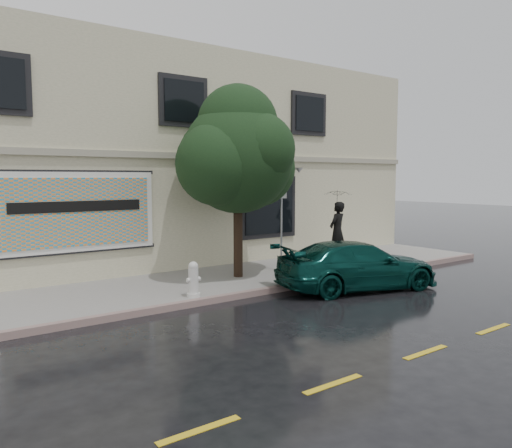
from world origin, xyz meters
TOP-DOWN VIEW (x-y plane):
  - ground at (0.00, 0.00)m, footprint 90.00×90.00m
  - sidewalk at (0.00, 3.25)m, footprint 20.00×3.50m
  - curb at (0.00, 1.50)m, footprint 20.00×0.18m
  - road_marking at (0.00, -3.50)m, footprint 19.00×0.12m
  - building at (0.00, 9.00)m, footprint 20.00×8.12m
  - billboard at (-3.20, 4.92)m, footprint 4.30×0.16m
  - car at (2.70, 0.48)m, footprint 4.76×3.03m
  - pedestrian at (5.01, 3.49)m, footprint 0.83×0.66m
  - umbrella at (5.01, 3.49)m, footprint 1.16×1.16m
  - street_tree at (0.70, 3.15)m, footprint 3.11×3.11m
  - fire_hydrant at (-1.50, 1.80)m, footprint 0.34×0.32m
  - sign_pole at (2.29, 3.15)m, footprint 0.32×0.11m

SIDE VIEW (x-z plane):
  - ground at x=0.00m, z-range 0.00..0.00m
  - road_marking at x=0.00m, z-range 0.00..0.01m
  - sidewalk at x=0.00m, z-range 0.00..0.15m
  - curb at x=0.00m, z-range -0.01..0.15m
  - fire_hydrant at x=-1.50m, z-range 0.14..0.97m
  - car at x=2.70m, z-range 0.00..1.28m
  - pedestrian at x=5.01m, z-range 0.15..2.14m
  - sign_pole at x=2.29m, z-range 0.41..3.06m
  - billboard at x=-3.20m, z-range 0.95..3.15m
  - umbrella at x=5.01m, z-range 2.14..2.86m
  - street_tree at x=0.70m, z-range 1.04..5.96m
  - building at x=0.00m, z-range 0.00..7.00m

